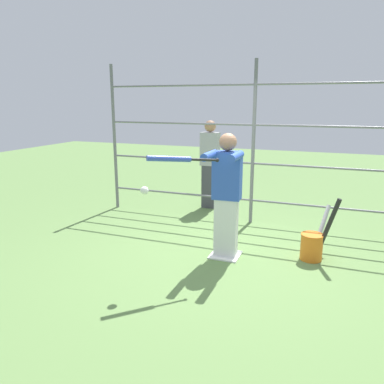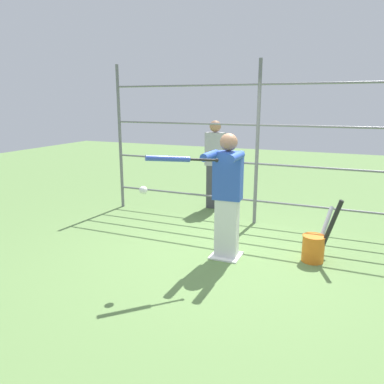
% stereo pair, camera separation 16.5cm
% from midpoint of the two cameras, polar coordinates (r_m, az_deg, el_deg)
% --- Properties ---
extents(ground_plane, '(24.00, 24.00, 0.00)m').
position_cam_midpoint_polar(ground_plane, '(5.33, 6.12, -9.69)').
color(ground_plane, '#608447').
extents(home_plate, '(0.40, 0.40, 0.02)m').
position_cam_midpoint_polar(home_plate, '(5.33, 6.12, -9.59)').
color(home_plate, white).
rests_on(home_plate, ground).
extents(fence_backstop, '(5.56, 0.06, 2.79)m').
position_cam_midpoint_polar(fence_backstop, '(6.49, 10.65, 7.11)').
color(fence_backstop, slate).
rests_on(fence_backstop, ground).
extents(batter, '(0.44, 0.58, 1.71)m').
position_cam_midpoint_polar(batter, '(5.03, 6.32, -0.05)').
color(batter, silver).
rests_on(batter, ground).
extents(baseball_bat_swinging, '(0.68, 0.65, 0.13)m').
position_cam_midpoint_polar(baseball_bat_swinging, '(4.31, -1.61, 5.07)').
color(baseball_bat_swinging, black).
extents(softball_in_flight, '(0.10, 0.10, 0.10)m').
position_cam_midpoint_polar(softball_in_flight, '(4.31, -6.36, 0.28)').
color(softball_in_flight, white).
extents(bat_bucket, '(0.48, 0.66, 0.90)m').
position_cam_midpoint_polar(bat_bucket, '(5.36, 19.11, -7.73)').
color(bat_bucket, orange).
rests_on(bat_bucket, ground).
extents(bystander_behind_fence, '(0.36, 0.22, 1.75)m').
position_cam_midpoint_polar(bystander_behind_fence, '(7.45, 4.13, 4.38)').
color(bystander_behind_fence, '#3F3F47').
rests_on(bystander_behind_fence, ground).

